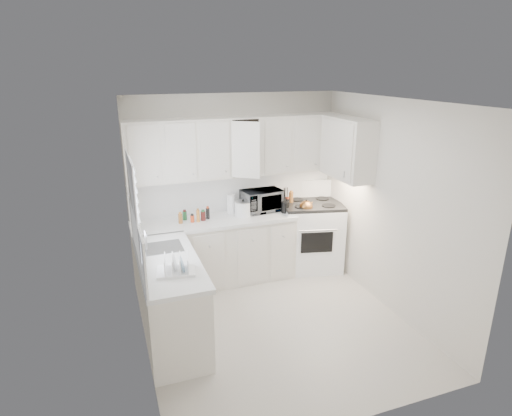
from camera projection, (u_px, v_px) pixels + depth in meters
name	position (u px, v px, depth m)	size (l,w,h in m)	color
floor	(276.00, 324.00, 5.14)	(3.20, 3.20, 0.00)	#BAB3AA
ceiling	(280.00, 101.00, 4.32)	(3.20, 3.20, 0.00)	white
wall_back	(235.00, 186.00, 6.16)	(3.00, 3.00, 0.00)	beige
wall_front	(357.00, 290.00, 3.30)	(3.00, 3.00, 0.00)	beige
wall_left	(138.00, 240.00, 4.25)	(3.20, 3.20, 0.00)	beige
wall_right	(391.00, 208.00, 5.21)	(3.20, 3.20, 0.00)	beige
window_blinds	(134.00, 206.00, 4.49)	(0.06, 0.96, 1.06)	white
lower_cabinets_back	(216.00, 252.00, 6.03)	(2.22, 0.60, 0.90)	beige
lower_cabinets_left	(170.00, 301.00, 4.79)	(0.60, 1.60, 0.90)	beige
countertop_back	(215.00, 221.00, 5.87)	(2.24, 0.64, 0.05)	silver
countertop_left	(168.00, 262.00, 4.64)	(0.64, 1.62, 0.05)	silver
backsplash_back	(235.00, 191.00, 6.17)	(2.98, 0.02, 0.55)	silver
backsplash_left	(137.00, 240.00, 4.45)	(0.02, 1.60, 0.55)	silver
upper_cabinets_back	(238.00, 175.00, 5.95)	(3.00, 0.33, 0.80)	beige
upper_cabinets_right	(345.00, 178.00, 5.83)	(0.33, 0.90, 0.80)	beige
sink	(163.00, 238.00, 4.91)	(0.42, 0.38, 0.30)	gray
stove	(311.00, 227.00, 6.42)	(0.85, 0.70, 1.31)	white
tea_kettle	(306.00, 206.00, 6.09)	(0.24, 0.20, 0.22)	#975D29
frying_pan	(318.00, 203.00, 6.52)	(0.25, 0.43, 0.04)	black
microwave	(262.00, 198.00, 6.16)	(0.55, 0.31, 0.38)	gray
rice_cooker	(243.00, 207.00, 5.98)	(0.24, 0.24, 0.24)	white
paper_towel	(231.00, 204.00, 6.09)	(0.12, 0.12, 0.27)	white
utensil_crock	(285.00, 200.00, 6.08)	(0.13, 0.13, 0.38)	black
dish_rack	(175.00, 263.00, 4.31)	(0.38, 0.28, 0.21)	white
spice_left_0	(179.00, 215.00, 5.81)	(0.06, 0.06, 0.13)	#9D602A
spice_left_1	(186.00, 217.00, 5.76)	(0.06, 0.06, 0.13)	#246C37
spice_left_2	(190.00, 214.00, 5.86)	(0.06, 0.06, 0.13)	#DA441D
spice_left_3	(197.00, 216.00, 5.81)	(0.06, 0.06, 0.13)	#CA7C2F
spice_left_4	(201.00, 213.00, 5.91)	(0.06, 0.06, 0.13)	#4F1916
spice_left_5	(208.00, 214.00, 5.85)	(0.06, 0.06, 0.13)	black
sauce_right_0	(276.00, 202.00, 6.30)	(0.06, 0.06, 0.19)	#DA441D
sauce_right_1	(281.00, 203.00, 6.26)	(0.06, 0.06, 0.19)	#CA7C2F
sauce_right_2	(282.00, 201.00, 6.33)	(0.06, 0.06, 0.19)	#4F1916
sauce_right_3	(288.00, 202.00, 6.30)	(0.06, 0.06, 0.19)	black
sauce_right_4	(289.00, 200.00, 6.37)	(0.06, 0.06, 0.19)	#9D602A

